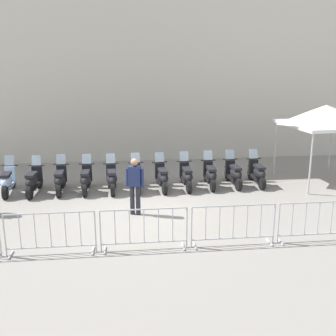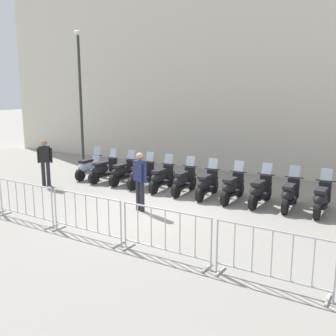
{
  "view_description": "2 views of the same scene",
  "coord_description": "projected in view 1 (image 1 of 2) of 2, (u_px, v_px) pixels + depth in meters",
  "views": [
    {
      "loc": [
        -1.9,
        -11.45,
        4.58
      ],
      "look_at": [
        1.26,
        1.61,
        0.94
      ],
      "focal_mm": 43.68,
      "sensor_mm": 36.0,
      "label": 1
    },
    {
      "loc": [
        5.05,
        -9.34,
        3.39
      ],
      "look_at": [
        -0.07,
        1.84,
        0.96
      ],
      "focal_mm": 40.26,
      "sensor_mm": 36.0,
      "label": 2
    }
  ],
  "objects": [
    {
      "name": "motorcycle_9",
      "position": [
        234.0,
        174.0,
        14.96
      ],
      "size": [
        0.56,
        1.73,
        1.24
      ],
      "color": "black",
      "rests_on": "ground"
    },
    {
      "name": "motorcycle_6",
      "position": [
        162.0,
        177.0,
        14.55
      ],
      "size": [
        0.56,
        1.73,
        1.24
      ],
      "color": "black",
      "rests_on": "ground"
    },
    {
      "name": "motorcycle_10",
      "position": [
        257.0,
        173.0,
        15.06
      ],
      "size": [
        0.59,
        1.72,
        1.24
      ],
      "color": "black",
      "rests_on": "ground"
    },
    {
      "name": "motorcycle_0",
      "position": [
        8.0,
        181.0,
        14.08
      ],
      "size": [
        0.56,
        1.73,
        1.24
      ],
      "color": "black",
      "rests_on": "ground"
    },
    {
      "name": "motorcycle_5",
      "position": [
        137.0,
        178.0,
        14.47
      ],
      "size": [
        0.56,
        1.73,
        1.24
      ],
      "color": "black",
      "rests_on": "ground"
    },
    {
      "name": "motorcycle_8",
      "position": [
        210.0,
        175.0,
        14.83
      ],
      "size": [
        0.64,
        1.72,
        1.24
      ],
      "color": "black",
      "rests_on": "ground"
    },
    {
      "name": "ground_plane",
      "position": [
        140.0,
        214.0,
        12.37
      ],
      "size": [
        120.0,
        120.0,
        0.0
      ],
      "primitive_type": "plane",
      "color": "gray"
    },
    {
      "name": "barrier_segment_4",
      "position": [
        318.0,
        222.0,
        10.43
      ],
      "size": [
        2.13,
        0.69,
        1.07
      ],
      "color": "#B2B5B7",
      "rests_on": "ground"
    },
    {
      "name": "barrier_segment_2",
      "position": [
        144.0,
        229.0,
        9.96
      ],
      "size": [
        2.13,
        0.69,
        1.07
      ],
      "color": "#B2B5B7",
      "rests_on": "ground"
    },
    {
      "name": "motorcycle_4",
      "position": [
        112.0,
        179.0,
        14.36
      ],
      "size": [
        0.56,
        1.73,
        1.24
      ],
      "color": "black",
      "rests_on": "ground"
    },
    {
      "name": "canopy_tent",
      "position": [
        325.0,
        116.0,
        14.97
      ],
      "size": [
        2.79,
        2.79,
        2.91
      ],
      "color": "silver",
      "rests_on": "ground"
    },
    {
      "name": "motorcycle_2",
      "position": [
        60.0,
        180.0,
        14.23
      ],
      "size": [
        0.58,
        1.73,
        1.24
      ],
      "color": "black",
      "rests_on": "ground"
    },
    {
      "name": "barrier_segment_1",
      "position": [
        51.0,
        234.0,
        9.72
      ],
      "size": [
        2.13,
        0.69,
        1.07
      ],
      "color": "#B2B5B7",
      "rests_on": "ground"
    },
    {
      "name": "motorcycle_3",
      "position": [
        86.0,
        179.0,
        14.29
      ],
      "size": [
        0.61,
        1.72,
        1.24
      ],
      "color": "black",
      "rests_on": "ground"
    },
    {
      "name": "motorcycle_1",
      "position": [
        33.0,
        181.0,
        14.07
      ],
      "size": [
        0.67,
        1.71,
        1.24
      ],
      "color": "black",
      "rests_on": "ground"
    },
    {
      "name": "motorcycle_7",
      "position": [
        186.0,
        176.0,
        14.67
      ],
      "size": [
        0.59,
        1.72,
        1.24
      ],
      "color": "black",
      "rests_on": "ground"
    },
    {
      "name": "officer_mid_plaza",
      "position": [
        135.0,
        183.0,
        12.1
      ],
      "size": [
        0.52,
        0.34,
        1.73
      ],
      "color": "#23232D",
      "rests_on": "ground"
    },
    {
      "name": "building_facade",
      "position": [
        129.0,
        11.0,
        18.18
      ],
      "size": [
        28.08,
        5.9,
        13.13
      ],
      "primitive_type": "cube",
      "rotation": [
        0.0,
        0.0,
        -0.13
      ],
      "color": "beige",
      "rests_on": "ground"
    },
    {
      "name": "barrier_segment_3",
      "position": [
        233.0,
        225.0,
        10.2
      ],
      "size": [
        2.13,
        0.69,
        1.07
      ],
      "color": "#B2B5B7",
      "rests_on": "ground"
    }
  ]
}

